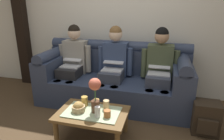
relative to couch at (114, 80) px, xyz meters
The scene contains 15 objects.
back_wall_patterned 1.20m from the couch, 90.00° to the left, with size 6.00×0.12×2.90m, color silver.
timber_pillar 2.24m from the couch, 167.91° to the left, with size 0.20×0.20×2.90m, color black.
couch is the anchor object (origin of this frame).
person_left 0.75m from the couch, behind, with size 0.56×0.67×1.22m.
person_middle 0.29m from the couch, 90.00° to the right, with size 0.56×0.67×1.22m.
person_right 0.75m from the couch, ahead, with size 0.56×0.67×1.22m.
coffee_table 1.02m from the couch, 90.00° to the right, with size 0.81×0.55×0.36m.
flower_vase 1.04m from the couch, 87.71° to the right, with size 0.14×0.14×0.41m.
snack_bowl 1.06m from the couch, 98.37° to the right, with size 0.15×0.15×0.13m.
cup_near_left 0.89m from the couch, 89.25° to the right, with size 0.07×0.07×0.10m, color gold.
cup_near_right 1.10m from the couch, 79.46° to the right, with size 0.08×0.08×0.08m, color #B26633.
cup_far_center 1.11m from the couch, 84.92° to the right, with size 0.06×0.06×0.12m, color white.
cup_far_left 0.91m from the couch, 98.73° to the right, with size 0.08×0.08×0.12m, color gold.
cup_far_right 0.92m from the couch, 81.22° to the right, with size 0.07×0.07×0.11m, color #DBB77A.
backpack_right 1.43m from the couch, 22.84° to the right, with size 0.32×0.29×0.41m.
Camera 1 is at (0.76, -1.79, 1.55)m, focal length 32.63 mm.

